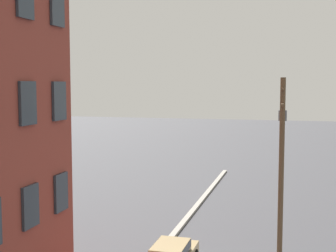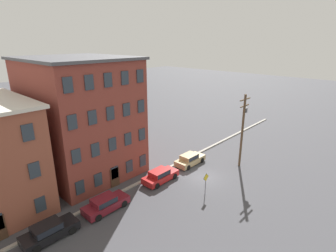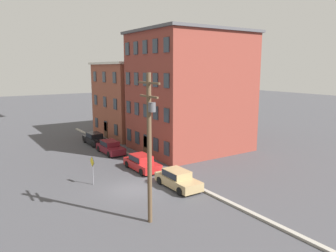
% 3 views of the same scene
% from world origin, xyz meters
% --- Properties ---
extents(utility_pole, '(2.40, 0.44, 9.32)m').
position_xyz_m(utility_pole, '(5.56, -1.66, 5.23)').
color(utility_pole, brown).
rests_on(utility_pole, ground_plane).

